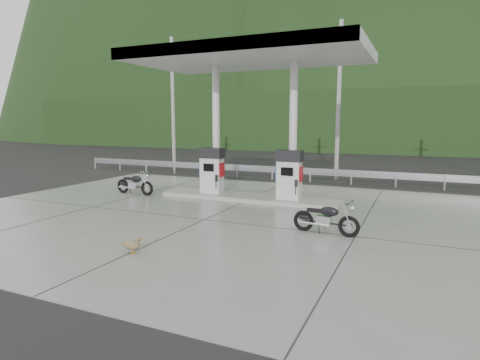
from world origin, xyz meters
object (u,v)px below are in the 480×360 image
at_px(gas_pump_right, 289,175).
at_px(motorcycle_right, 326,219).
at_px(motorcycle_left, 135,184).
at_px(gas_pump_left, 212,170).
at_px(duck, 132,246).

relative_size(gas_pump_right, motorcycle_right, 1.05).
bearing_deg(motorcycle_right, motorcycle_left, 168.57).
height_order(gas_pump_left, duck, gas_pump_left).
distance_m(gas_pump_left, duck, 7.21).
relative_size(gas_pump_right, duck, 3.67).
xyz_separation_m(gas_pump_left, gas_pump_right, (3.20, 0.00, 0.00)).
distance_m(motorcycle_left, duck, 7.79).
relative_size(gas_pump_left, motorcycle_left, 1.01).
height_order(motorcycle_left, duck, motorcycle_left).
height_order(motorcycle_left, motorcycle_right, motorcycle_left).
bearing_deg(gas_pump_left, motorcycle_right, -33.65).
bearing_deg(duck, motorcycle_right, 30.06).
relative_size(motorcycle_right, duck, 3.48).
height_order(gas_pump_right, duck, gas_pump_right).
bearing_deg(gas_pump_right, motorcycle_left, -172.42).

